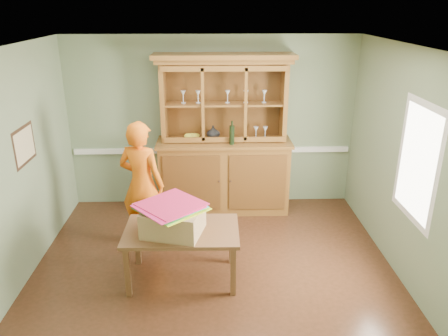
{
  "coord_description": "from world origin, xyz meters",
  "views": [
    {
      "loc": [
        -0.02,
        -4.7,
        3.15
      ],
      "look_at": [
        0.14,
        0.4,
        1.19
      ],
      "focal_mm": 35.0,
      "sensor_mm": 36.0,
      "label": 1
    }
  ],
  "objects_px": {
    "china_hutch": "(224,158)",
    "cardboard_box": "(173,221)",
    "dining_table": "(182,235)",
    "person": "(142,184)"
  },
  "relations": [
    {
      "from": "china_hutch",
      "to": "person",
      "type": "bearing_deg",
      "value": -137.17
    },
    {
      "from": "cardboard_box",
      "to": "person",
      "type": "distance_m",
      "value": 1.07
    },
    {
      "from": "china_hutch",
      "to": "cardboard_box",
      "type": "xyz_separation_m",
      "value": [
        -0.64,
        -1.99,
        -0.04
      ]
    },
    {
      "from": "dining_table",
      "to": "cardboard_box",
      "type": "distance_m",
      "value": 0.25
    },
    {
      "from": "dining_table",
      "to": "cardboard_box",
      "type": "xyz_separation_m",
      "value": [
        -0.09,
        -0.07,
        0.23
      ]
    },
    {
      "from": "china_hutch",
      "to": "person",
      "type": "height_order",
      "value": "china_hutch"
    },
    {
      "from": "dining_table",
      "to": "person",
      "type": "height_order",
      "value": "person"
    },
    {
      "from": "person",
      "to": "dining_table",
      "type": "bearing_deg",
      "value": 143.94
    },
    {
      "from": "china_hutch",
      "to": "cardboard_box",
      "type": "distance_m",
      "value": 2.09
    },
    {
      "from": "china_hutch",
      "to": "cardboard_box",
      "type": "height_order",
      "value": "china_hutch"
    }
  ]
}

